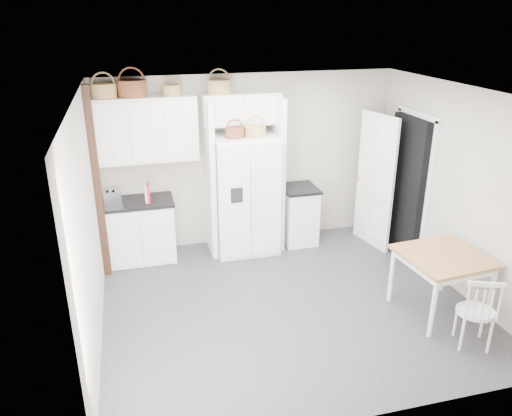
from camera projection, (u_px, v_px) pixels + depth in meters
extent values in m
plane|color=#272629|center=(287.00, 303.00, 6.29)|extent=(4.50, 4.50, 0.00)
plane|color=white|center=(293.00, 94.00, 5.33)|extent=(4.50, 4.50, 0.00)
plane|color=#AEA79C|center=(249.00, 160.00, 7.61)|extent=(4.50, 0.00, 4.50)
plane|color=#AEA79C|center=(88.00, 226.00, 5.28)|extent=(0.00, 4.00, 4.00)
plane|color=#AEA79C|center=(458.00, 190.00, 6.34)|extent=(0.00, 4.00, 4.00)
cube|color=white|center=(245.00, 194.00, 7.41)|extent=(0.92, 0.74, 1.78)
cube|color=white|center=(141.00, 231.00, 7.26)|extent=(0.95, 0.60, 0.88)
cube|color=white|center=(298.00, 216.00, 7.83)|extent=(0.49, 0.59, 0.87)
cube|color=#925E37|center=(440.00, 283.00, 5.98)|extent=(1.00, 1.00, 0.77)
cube|color=white|center=(476.00, 312.00, 5.36)|extent=(0.52, 0.49, 0.83)
cube|color=black|center=(138.00, 202.00, 7.09)|extent=(0.99, 0.64, 0.04)
cube|color=black|center=(299.00, 188.00, 7.66)|extent=(0.53, 0.63, 0.04)
cube|color=silver|center=(111.00, 197.00, 6.95)|extent=(0.29, 0.22, 0.17)
cube|color=red|center=(148.00, 193.00, 7.00)|extent=(0.04, 0.17, 0.26)
cube|color=white|center=(146.00, 194.00, 6.99)|extent=(0.04, 0.16, 0.24)
cylinder|color=#92633E|center=(104.00, 91.00, 6.56)|extent=(0.33, 0.33, 0.19)
cylinder|color=#602415|center=(132.00, 89.00, 6.64)|extent=(0.38, 0.38, 0.22)
cylinder|color=#92633E|center=(171.00, 90.00, 6.78)|extent=(0.25, 0.25, 0.14)
cylinder|color=#92633E|center=(219.00, 87.00, 6.92)|extent=(0.34, 0.34, 0.19)
cylinder|color=#602415|center=(235.00, 133.00, 6.93)|extent=(0.26, 0.26, 0.14)
cylinder|color=#92633E|center=(255.00, 131.00, 6.99)|extent=(0.30, 0.30, 0.16)
cube|color=white|center=(146.00, 130.00, 6.88)|extent=(1.40, 0.34, 0.90)
cube|color=white|center=(241.00, 109.00, 7.12)|extent=(1.12, 0.34, 0.45)
cube|color=white|center=(210.00, 179.00, 7.24)|extent=(0.08, 0.60, 2.30)
cube|color=white|center=(277.00, 174.00, 7.48)|extent=(0.08, 0.60, 2.30)
cube|color=black|center=(98.00, 186.00, 6.51)|extent=(0.09, 0.09, 2.60)
cube|color=black|center=(408.00, 186.00, 7.32)|extent=(0.18, 0.85, 2.05)
cube|color=white|center=(375.00, 181.00, 7.53)|extent=(0.21, 0.79, 2.05)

